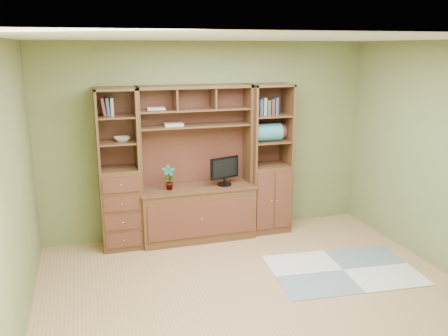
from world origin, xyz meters
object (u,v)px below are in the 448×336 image
object	(u,v)px
left_tower	(119,170)
center_hutch	(197,165)
right_tower	(269,159)
monitor	(224,166)

from	to	relation	value
left_tower	center_hutch	bearing A→B (deg)	-2.29
center_hutch	right_tower	world-z (taller)	same
left_tower	monitor	world-z (taller)	left_tower
right_tower	monitor	size ratio (longest dim) A/B	3.89
center_hutch	monitor	distance (m)	0.37
left_tower	right_tower	size ratio (longest dim) A/B	1.00
center_hutch	left_tower	distance (m)	1.00
right_tower	left_tower	bearing A→B (deg)	180.00
center_hutch	left_tower	size ratio (longest dim) A/B	1.00
right_tower	monitor	distance (m)	0.66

